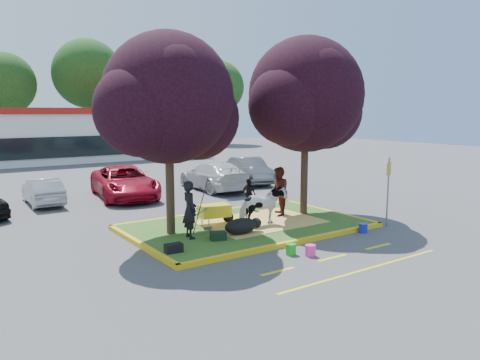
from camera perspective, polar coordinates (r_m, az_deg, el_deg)
ground at (r=16.83m, az=0.84°, el=-5.86°), size 90.00×90.00×0.00m
median_island at (r=16.81m, az=0.84°, el=-5.61°), size 8.00×5.00×0.15m
curb_near at (r=14.86m, az=6.68°, el=-7.56°), size 8.30×0.16×0.15m
curb_far at (r=18.92m, az=-3.71°, el=-4.04°), size 8.30×0.16×0.15m
curb_left at (r=14.90m, az=-12.16°, el=-7.66°), size 0.16×5.30×0.15m
curb_right at (r=19.41m, az=10.72°, el=-3.85°), size 0.16×5.30×0.15m
straw_bedding at (r=17.14m, az=2.48°, el=-5.07°), size 4.20×3.00×0.01m
tree_purple_left at (r=15.21m, az=-8.64°, el=9.11°), size 5.06×4.20×6.51m
tree_purple_right at (r=18.30m, az=8.11°, el=9.62°), size 5.30×4.40×6.82m
fire_lane_stripe_a at (r=12.47m, az=4.64°, el=-11.05°), size 1.10×0.12×0.01m
fire_lane_stripe_b at (r=13.76m, az=11.19°, el=-9.29°), size 1.10×0.12×0.01m
fire_lane_stripe_c at (r=15.21m, az=16.50°, el=-7.77°), size 1.10×0.12×0.01m
fire_lane_long at (r=13.01m, az=15.04°, el=-10.49°), size 6.00×0.10×0.01m
retail_building at (r=42.87m, az=-19.19°, el=5.42°), size 20.40×8.40×4.40m
treeline at (r=52.12m, az=-23.24°, el=11.70°), size 46.58×7.80×14.63m
cow at (r=16.39m, az=2.74°, el=-3.23°), size 1.75×1.00×1.39m
calf at (r=15.41m, az=0.12°, el=-5.64°), size 1.37×1.08×0.52m
handler at (r=14.86m, az=-6.16°, el=-3.62°), size 0.50×0.71×1.83m
visitor_a at (r=18.02m, az=4.73°, el=-1.39°), size 1.09×1.15×1.88m
visitor_b at (r=19.16m, az=1.05°, el=-1.69°), size 0.43×0.79×1.28m
wheelbarrow at (r=16.59m, az=-3.10°, el=-3.78°), size 1.93×0.80×0.73m
gear_bag_dark at (r=13.60m, az=-8.09°, el=-8.22°), size 0.52×0.31×0.26m
gear_bag_green at (r=14.74m, az=-2.68°, el=-6.82°), size 0.56×0.45×0.26m
sign_post at (r=17.57m, az=17.62°, el=-0.51°), size 0.34×0.13×2.50m
bucket_green at (r=13.83m, az=6.23°, el=-8.40°), size 0.40×0.40×0.32m
bucket_pink at (r=13.78m, az=8.57°, el=-8.49°), size 0.38×0.38×0.33m
bucket_blue at (r=16.72m, az=14.77°, el=-5.69°), size 0.39×0.39×0.32m
car_silver at (r=22.70m, az=-22.91°, el=-1.26°), size 1.35×3.67×1.20m
car_red at (r=23.19m, az=-13.91°, el=-0.24°), size 3.32×5.78×1.52m
car_white at (r=24.86m, az=-3.27°, el=0.54°), size 2.46×5.28×1.49m
car_grey at (r=27.16m, az=1.10°, el=1.20°), size 2.66×4.73×1.47m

